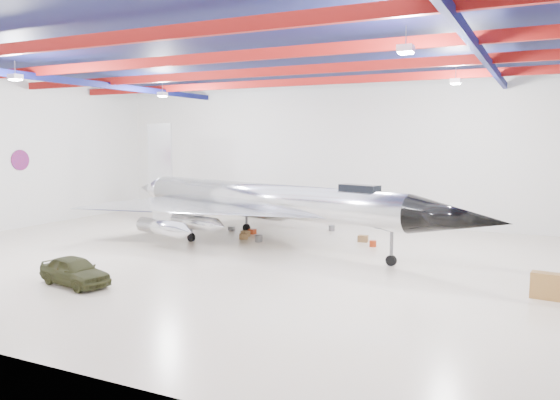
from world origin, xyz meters
The scene contains 16 objects.
floor centered at (0.00, 0.00, 0.00)m, with size 40.00×40.00×0.00m, color beige.
wall_back centered at (0.00, 15.00, 5.50)m, with size 40.00×40.00×0.00m, color silver.
ceiling centered at (0.00, 0.00, 11.00)m, with size 40.00×40.00×0.00m, color #0A0F38.
ceiling_structure centered at (0.00, 0.00, 10.32)m, with size 39.50×29.50×1.08m.
wall_roundel centered at (-19.94, 2.00, 5.00)m, with size 1.50×1.50×0.10m, color #B21414.
jet_aircraft centered at (-1.02, 4.13, 2.51)m, with size 27.56×19.73×7.66m.
jeep centered at (-4.11, -8.16, 0.65)m, with size 1.54×3.82×1.30m, color #303319.
desk centered at (14.93, -1.30, 0.54)m, with size 1.19×0.59×1.09m, color brown.
crate_ply centered at (-2.92, 5.03, 0.18)m, with size 0.53×0.42×0.37m, color olive.
toolbox_red centered at (-3.35, 6.98, 0.17)m, with size 0.48×0.39×0.34m, color #A42E10.
engine_drum centered at (-1.56, 4.58, 0.22)m, with size 0.49×0.49×0.44m, color #59595B.
parts_bin centered at (4.43, 7.47, 0.21)m, with size 0.61×0.48×0.42m, color olive.
crate_small centered at (-5.42, 7.66, 0.13)m, with size 0.38×0.30×0.27m, color #59595B.
tool_chest centered at (5.45, 6.20, 0.19)m, with size 0.43×0.43×0.39m, color #A42E10.
oil_barrel centered at (-3.32, 5.97, 0.19)m, with size 0.54×0.43×0.38m, color olive.
spares_box centered at (1.14, 10.60, 0.20)m, with size 0.44×0.44×0.39m, color #59595B.
Camera 1 is at (14.58, -25.68, 6.52)m, focal length 35.00 mm.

